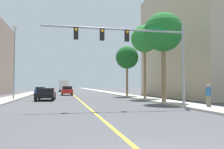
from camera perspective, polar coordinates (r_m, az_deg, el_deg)
The scene contains 15 objects.
ground at distance 46.70m, azimuth -9.69°, elevation -4.64°, with size 192.00×192.00×0.00m, color #47474C.
sidewalk_left at distance 47.05m, azimuth -19.57°, elevation -4.42°, with size 2.51×168.00×0.15m, color #9E9B93.
sidewalk_right at distance 47.72m, azimuth 0.05°, elevation -4.54°, with size 2.51×168.00×0.15m, color #B2ADA3.
lane_marking_center at distance 46.70m, azimuth -9.69°, elevation -4.64°, with size 0.16×144.00×0.01m, color yellow.
building_right_near at distance 37.20m, azimuth 23.25°, elevation 7.60°, with size 14.78×20.14×16.29m, color tan.
traffic_signal_mast at distance 17.64m, azimuth 6.31°, elevation 7.34°, with size 10.73×0.36×6.18m.
street_lamp at distance 28.81m, azimuth -22.72°, elevation 3.61°, with size 0.56×0.28×8.28m.
palm_near at distance 23.21m, azimuth 12.36°, elevation 9.91°, with size 3.73×3.73×8.49m.
palm_mid at distance 29.25m, azimuth 7.94°, elevation 8.50°, with size 3.34×3.34×8.90m.
palm_far at distance 34.86m, azimuth 3.68°, elevation 4.12°, with size 3.36×3.36×7.34m.
car_blue at distance 42.12m, azimuth -17.07°, elevation -3.81°, with size 1.85×3.99×1.38m.
car_black at distance 27.12m, azimuth -15.84°, elevation -4.60°, with size 2.09×4.12×1.37m.
car_red at distance 40.13m, azimuth -10.91°, elevation -3.86°, with size 1.88×3.86×1.51m.
delivery_truck at distance 63.96m, azimuth -11.57°, elevation -2.59°, with size 2.69×7.83×3.08m.
pedestrian at distance 18.51m, azimuth 22.42°, elevation -4.74°, with size 0.38×0.38×1.60m.
Camera 1 is at (-1.97, -4.62, 1.70)m, focal length 37.54 mm.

